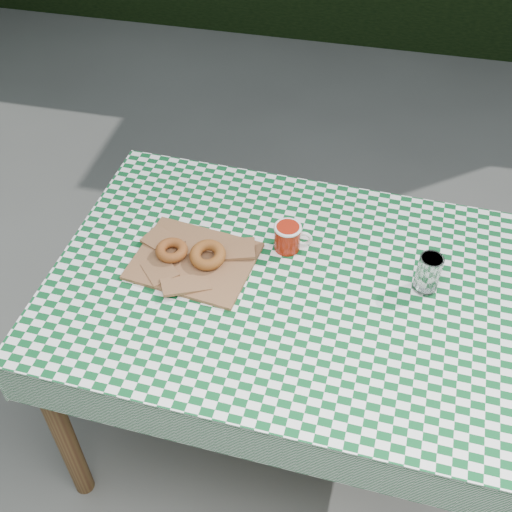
{
  "coord_description": "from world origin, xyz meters",
  "views": [
    {
      "loc": [
        0.23,
        -1.13,
        2.05
      ],
      "look_at": [
        -0.04,
        0.07,
        0.79
      ],
      "focal_mm": 45.25,
      "sensor_mm": 36.0,
      "label": 1
    }
  ],
  "objects_px": {
    "table": "(292,367)",
    "drinking_glass": "(428,274)",
    "paper_bag": "(194,260)",
    "coffee_mug": "(287,237)"
  },
  "relations": [
    {
      "from": "table",
      "to": "drinking_glass",
      "type": "relative_size",
      "value": 11.55
    },
    {
      "from": "paper_bag",
      "to": "coffee_mug",
      "type": "height_order",
      "value": "coffee_mug"
    },
    {
      "from": "table",
      "to": "paper_bag",
      "type": "height_order",
      "value": "paper_bag"
    },
    {
      "from": "table",
      "to": "coffee_mug",
      "type": "height_order",
      "value": "coffee_mug"
    },
    {
      "from": "paper_bag",
      "to": "coffee_mug",
      "type": "xyz_separation_m",
      "value": [
        0.24,
        0.11,
        0.03
      ]
    },
    {
      "from": "table",
      "to": "coffee_mug",
      "type": "bearing_deg",
      "value": 114.46
    },
    {
      "from": "paper_bag",
      "to": "drinking_glass",
      "type": "relative_size",
      "value": 2.84
    },
    {
      "from": "paper_bag",
      "to": "coffee_mug",
      "type": "distance_m",
      "value": 0.27
    },
    {
      "from": "table",
      "to": "drinking_glass",
      "type": "xyz_separation_m",
      "value": [
        0.33,
        0.06,
        0.44
      ]
    },
    {
      "from": "coffee_mug",
      "to": "paper_bag",
      "type": "bearing_deg",
      "value": -159.91
    }
  ]
}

